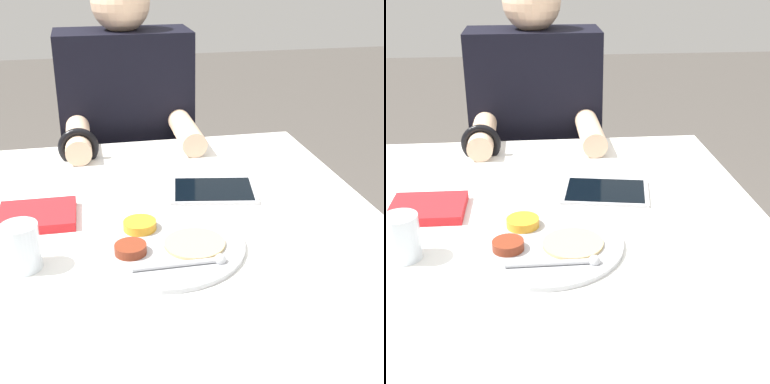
{
  "view_description": "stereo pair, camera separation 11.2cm",
  "coord_description": "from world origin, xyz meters",
  "views": [
    {
      "loc": [
        -0.14,
        -0.99,
        1.27
      ],
      "look_at": [
        0.07,
        0.01,
        0.8
      ],
      "focal_mm": 50.0,
      "sensor_mm": 36.0,
      "label": 1
    },
    {
      "loc": [
        -0.03,
        -1.0,
        1.27
      ],
      "look_at": [
        0.07,
        0.01,
        0.8
      ],
      "focal_mm": 50.0,
      "sensor_mm": 36.0,
      "label": 2
    }
  ],
  "objects": [
    {
      "name": "dining_table",
      "position": [
        0.0,
        0.0,
        0.37
      ],
      "size": [
        0.96,
        1.06,
        0.74
      ],
      "color": "silver",
      "rests_on": "ground_plane"
    },
    {
      "name": "tablet_device",
      "position": [
        0.15,
        0.13,
        0.74
      ],
      "size": [
        0.22,
        0.18,
        0.01
      ],
      "color": "#B7B7BC",
      "rests_on": "dining_table"
    },
    {
      "name": "drinking_glass",
      "position": [
        -0.27,
        -0.12,
        0.78
      ],
      "size": [
        0.07,
        0.07,
        0.09
      ],
      "color": "silver",
      "rests_on": "dining_table"
    },
    {
      "name": "red_notebook",
      "position": [
        -0.25,
        0.07,
        0.75
      ],
      "size": [
        0.16,
        0.14,
        0.02
      ],
      "color": "silver",
      "rests_on": "dining_table"
    },
    {
      "name": "person_diner",
      "position": [
        -0.01,
        0.7,
        0.56
      ],
      "size": [
        0.42,
        0.46,
        1.21
      ],
      "color": "black",
      "rests_on": "ground_plane"
    },
    {
      "name": "thali_tray",
      "position": [
        -0.01,
        -0.1,
        0.75
      ],
      "size": [
        0.31,
        0.31,
        0.03
      ],
      "color": "#B7BABF",
      "rests_on": "dining_table"
    }
  ]
}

